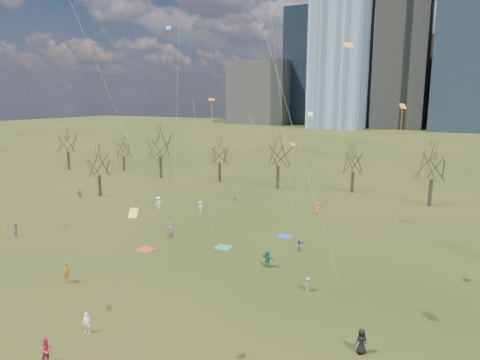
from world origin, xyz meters
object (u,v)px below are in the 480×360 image
at_px(person_1, 87,323).
at_px(person_4, 67,273).
at_px(person_2, 47,350).
at_px(blanket_navy, 285,236).
at_px(blanket_teal, 223,247).
at_px(blanket_crimson, 146,249).

xyz_separation_m(person_1, person_4, (-7.54, 4.99, 0.17)).
bearing_deg(person_2, blanket_navy, 4.71).
bearing_deg(person_4, person_2, 175.83).
distance_m(blanket_teal, person_4, 15.54).
height_order(blanket_crimson, person_4, person_4).
relative_size(person_1, person_2, 0.89).
relative_size(blanket_teal, blanket_crimson, 1.00).
xyz_separation_m(person_1, person_2, (0.47, -3.48, 0.09)).
height_order(blanket_navy, person_4, person_4).
xyz_separation_m(blanket_teal, blanket_navy, (4.44, 6.37, 0.00)).
height_order(person_1, person_4, person_4).
bearing_deg(person_1, blanket_crimson, 89.20).
bearing_deg(blanket_teal, person_2, -88.94).
xyz_separation_m(blanket_teal, person_2, (0.41, -21.99, 0.78)).
distance_m(blanket_navy, person_2, 28.66).
height_order(blanket_crimson, person_1, person_1).
bearing_deg(blanket_teal, blanket_crimson, -148.59).
relative_size(blanket_crimson, person_2, 1.00).
distance_m(blanket_crimson, person_2, 19.25).
xyz_separation_m(blanket_navy, person_1, (-4.51, -24.88, 0.70)).
xyz_separation_m(blanket_teal, person_1, (-0.06, -18.51, 0.70)).
bearing_deg(person_2, blanket_crimson, 34.89).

